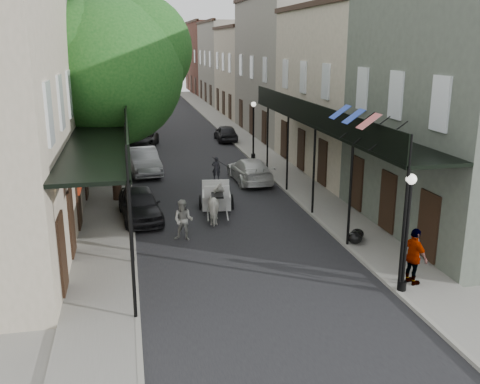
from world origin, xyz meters
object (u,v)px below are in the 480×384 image
lamppost_right_near (407,231)px  car_right_near (250,170)px  car_left_far (143,139)px  carriage (216,185)px  pedestrian_sidewalk_right (414,257)px  car_left_mid (144,161)px  horse (218,205)px  car_right_far (226,133)px  pedestrian_sidewalk_left (98,153)px  pedestrian_walking (183,220)px  lamppost_left (127,181)px  tree_near (118,66)px  lamppost_right_far (253,129)px  car_left_near (140,204)px  tree_far (120,67)px

lamppost_right_near → car_right_near: (-1.50, 14.47, -1.39)m
lamppost_right_near → car_left_far: 26.95m
car_left_far → carriage: bearing=-71.1°
pedestrian_sidewalk_right → car_left_mid: (-7.77, 17.28, -0.29)m
horse → car_right_far: 19.69m
carriage → pedestrian_sidewalk_left: carriage is taller
pedestrian_walking → car_right_far: 21.95m
lamppost_right_near → lamppost_left: 11.46m
tree_near → carriage: bearing=-23.2°
car_left_far → car_right_near: 12.76m
lamppost_right_near → car_left_mid: size_ratio=0.82×
lamppost_right_near → lamppost_right_far: same height
car_left_near → car_left_mid: size_ratio=0.90×
car_left_mid → tree_far: bearing=91.2°
pedestrian_sidewalk_left → car_left_far: 7.26m
lamppost_right_far → pedestrian_walking: bearing=-113.6°
lamppost_left → pedestrian_sidewalk_left: 11.55m
tree_near → pedestrian_walking: tree_near is taller
horse → car_right_near: size_ratio=0.40×
tree_near → car_left_near: bearing=-79.4°
pedestrian_walking → car_left_far: bearing=115.3°
lamppost_left → car_left_mid: bearing=84.3°
tree_near → pedestrian_sidewalk_left: bearing=102.5°
tree_far → lamppost_right_near: bearing=-72.3°
tree_near → car_right_far: (7.80, 15.11, -5.85)m
tree_far → car_left_far: bearing=-7.3°
lamppost_right_far → car_right_far: lamppost_right_far is taller
tree_near → pedestrian_walking: 8.62m
car_right_near → car_right_far: 12.86m
carriage → car_left_near: 3.88m
car_left_mid → car_left_far: 8.36m
tree_far → pedestrian_walking: (2.25, -20.11, -5.01)m
lamppost_right_far → carriage: lamppost_right_far is taller
pedestrian_sidewalk_left → car_right_near: size_ratio=0.39×
lamppost_right_near → car_right_far: bearing=91.0°
tree_far → car_right_far: 9.47m
car_left_mid → pedestrian_sidewalk_right: bearing=-72.0°
tree_near → car_right_near: (6.80, 2.29, -5.83)m
lamppost_right_far → car_left_near: size_ratio=0.91×
pedestrian_sidewalk_right → car_left_near: size_ratio=0.45×
lamppost_left → car_left_far: 18.10m
car_left_near → car_left_far: size_ratio=0.95×
pedestrian_sidewalk_right → car_left_far: (-7.50, 25.63, -0.44)m
tree_near → pedestrian_sidewalk_left: tree_near is taller
tree_far → car_left_mid: bearing=-82.5°
tree_near → lamppost_left: 6.10m
lamppost_right_far → pedestrian_sidewalk_right: 19.67m
car_left_far → car_right_near: size_ratio=0.94×
car_left_far → car_right_far: car_right_far is taller
lamppost_left → lamppost_right_far: same height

